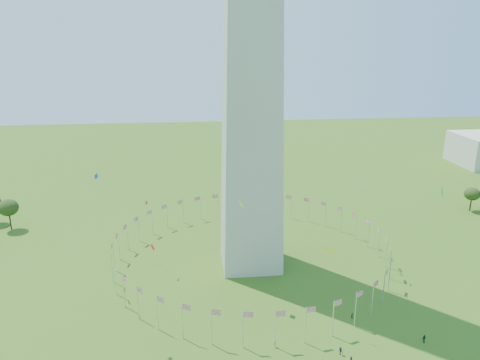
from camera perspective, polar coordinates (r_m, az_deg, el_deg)
The scene contains 2 objects.
flag_ring at distance 140.95m, azimuth 1.28°, elevation -8.49°, with size 80.24×80.24×9.00m.
kites_aloft at distance 112.63m, azimuth 5.96°, elevation -7.15°, with size 99.06×67.79×37.49m.
Camera 1 is at (-17.42, -76.06, 65.11)m, focal length 35.00 mm.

